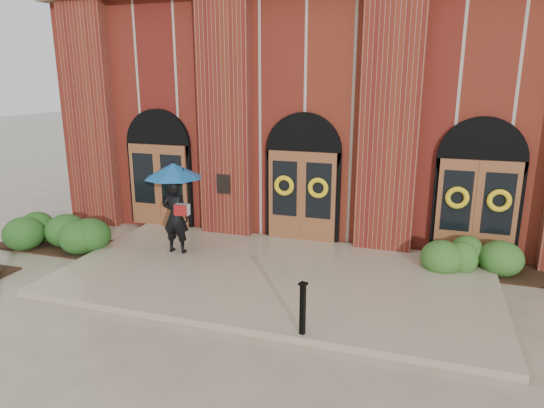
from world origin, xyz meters
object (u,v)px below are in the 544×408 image
at_px(metal_post, 303,307).
at_px(hedge_wall_right, 505,258).
at_px(hedge_wall_left, 61,231).
at_px(man_with_umbrella, 174,191).

distance_m(metal_post, hedge_wall_right, 5.98).
bearing_deg(hedge_wall_left, hedge_wall_right, 8.35).
relative_size(metal_post, hedge_wall_right, 0.32).
bearing_deg(hedge_wall_right, metal_post, -130.33).
distance_m(hedge_wall_left, hedge_wall_right, 11.70).
bearing_deg(hedge_wall_left, metal_post, -20.27).
bearing_deg(metal_post, hedge_wall_left, 159.73).
relative_size(man_with_umbrella, hedge_wall_right, 0.78).
bearing_deg(man_with_umbrella, hedge_wall_left, 0.87).
xyz_separation_m(metal_post, hedge_wall_left, (-7.72, 2.85, -0.24)).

